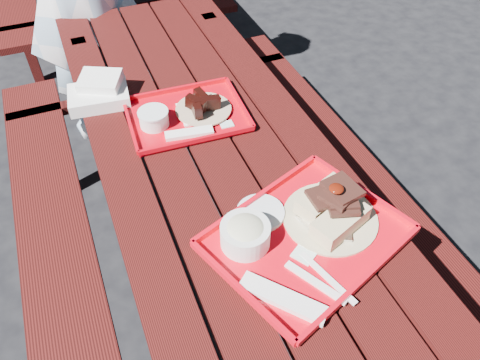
{
  "coord_description": "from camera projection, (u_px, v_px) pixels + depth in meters",
  "views": [
    {
      "loc": [
        -0.35,
        -1.01,
        1.77
      ],
      "look_at": [
        0.0,
        -0.15,
        0.82
      ],
      "focal_mm": 35.0,
      "sensor_mm": 36.0,
      "label": 1
    }
  ],
  "objects": [
    {
      "name": "ground",
      "position": [
        227.0,
        290.0,
        2.02
      ],
      "size": [
        60.0,
        60.0,
        0.0
      ],
      "primitive_type": "plane",
      "color": "black",
      "rests_on": "ground"
    },
    {
      "name": "picnic_table_near",
      "position": [
        223.0,
        204.0,
        1.62
      ],
      "size": [
        1.41,
        2.4,
        0.75
      ],
      "color": "#450F0D",
      "rests_on": "ground"
    },
    {
      "name": "near_tray",
      "position": [
        300.0,
        227.0,
        1.25
      ],
      "size": [
        0.6,
        0.53,
        0.16
      ],
      "color": "red",
      "rests_on": "picnic_table_near"
    },
    {
      "name": "far_tray",
      "position": [
        185.0,
        114.0,
        1.63
      ],
      "size": [
        0.42,
        0.34,
        0.07
      ],
      "color": "red",
      "rests_on": "picnic_table_near"
    },
    {
      "name": "white_cloth",
      "position": [
        99.0,
        92.0,
        1.69
      ],
      "size": [
        0.23,
        0.2,
        0.09
      ],
      "color": "white",
      "rests_on": "picnic_table_near"
    }
  ]
}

